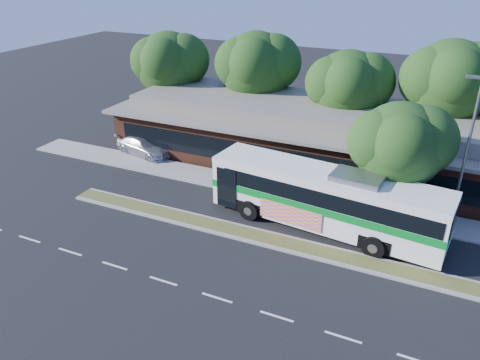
# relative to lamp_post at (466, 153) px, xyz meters

# --- Properties ---
(ground) EXTENTS (120.00, 120.00, 0.00)m
(ground) POSITION_rel_lamp_post_xyz_m (-9.56, -6.00, -4.90)
(ground) COLOR black
(ground) RESTS_ON ground
(median_strip) EXTENTS (26.00, 1.10, 0.15)m
(median_strip) POSITION_rel_lamp_post_xyz_m (-9.56, -5.40, -4.83)
(median_strip) COLOR #464F21
(median_strip) RESTS_ON ground
(sidewalk) EXTENTS (44.00, 2.60, 0.12)m
(sidewalk) POSITION_rel_lamp_post_xyz_m (-9.56, 0.40, -4.84)
(sidewalk) COLOR gray
(sidewalk) RESTS_ON ground
(parking_lot) EXTENTS (14.00, 12.00, 0.01)m
(parking_lot) POSITION_rel_lamp_post_xyz_m (-27.56, 4.00, -4.90)
(parking_lot) COLOR black
(parking_lot) RESTS_ON ground
(plaza_building) EXTENTS (33.20, 11.20, 4.45)m
(plaza_building) POSITION_rel_lamp_post_xyz_m (-9.56, 6.99, -2.77)
(plaza_building) COLOR #5B2C1C
(plaza_building) RESTS_ON ground
(lamp_post) EXTENTS (0.93, 0.18, 9.07)m
(lamp_post) POSITION_rel_lamp_post_xyz_m (0.00, 0.00, 0.00)
(lamp_post) COLOR slate
(lamp_post) RESTS_ON ground
(tree_bg_a) EXTENTS (6.47, 5.80, 8.63)m
(tree_bg_a) POSITION_rel_lamp_post_xyz_m (-24.15, 9.14, 0.97)
(tree_bg_a) COLOR black
(tree_bg_a) RESTS_ON ground
(tree_bg_b) EXTENTS (6.69, 6.00, 9.00)m
(tree_bg_b) POSITION_rel_lamp_post_xyz_m (-16.13, 10.14, 1.24)
(tree_bg_b) COLOR black
(tree_bg_b) RESTS_ON ground
(tree_bg_c) EXTENTS (6.24, 5.60, 8.26)m
(tree_bg_c) POSITION_rel_lamp_post_xyz_m (-8.16, 9.13, 0.69)
(tree_bg_c) COLOR black
(tree_bg_c) RESTS_ON ground
(tree_bg_d) EXTENTS (6.91, 6.20, 9.37)m
(tree_bg_d) POSITION_rel_lamp_post_xyz_m (-1.12, 10.15, 1.52)
(tree_bg_d) COLOR black
(tree_bg_d) RESTS_ON ground
(transit_bus) EXTENTS (13.97, 4.48, 3.86)m
(transit_bus) POSITION_rel_lamp_post_xyz_m (-6.71, -2.76, -2.76)
(transit_bus) COLOR white
(transit_bus) RESTS_ON ground
(sedan) EXTENTS (5.42, 3.12, 1.48)m
(sedan) POSITION_rel_lamp_post_xyz_m (-22.89, 2.08, -4.16)
(sedan) COLOR silver
(sedan) RESTS_ON ground
(sidewalk_tree) EXTENTS (5.67, 5.09, 7.33)m
(sidewalk_tree) POSITION_rel_lamp_post_xyz_m (-3.08, -0.02, 0.01)
(sidewalk_tree) COLOR black
(sidewalk_tree) RESTS_ON ground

